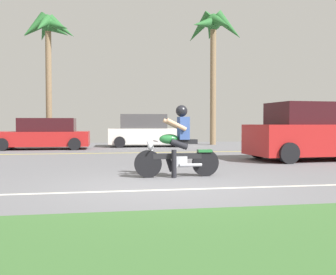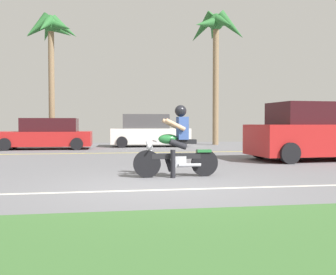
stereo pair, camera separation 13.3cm
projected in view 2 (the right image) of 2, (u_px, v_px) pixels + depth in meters
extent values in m
cube|color=slate|center=(147.00, 170.00, 10.54)|extent=(56.00, 30.00, 0.04)
cube|color=#3D6B33|center=(236.00, 257.00, 3.54)|extent=(56.00, 3.80, 0.06)
cube|color=silver|center=(167.00, 190.00, 7.29)|extent=(50.40, 0.12, 0.01)
cube|color=yellow|center=(130.00, 153.00, 16.45)|extent=(50.40, 0.12, 0.01)
cylinder|color=black|center=(147.00, 164.00, 8.94)|extent=(0.61, 0.10, 0.61)
cylinder|color=black|center=(205.00, 163.00, 9.17)|extent=(0.61, 0.10, 0.61)
cylinder|color=#B7BAC1|center=(151.00, 153.00, 8.94)|extent=(0.28, 0.05, 0.53)
cube|color=black|center=(176.00, 156.00, 9.05)|extent=(1.11, 0.12, 0.12)
cube|color=#B7BAC1|center=(178.00, 162.00, 9.06)|extent=(0.33, 0.21, 0.24)
ellipsoid|color=#236B33|center=(168.00, 139.00, 9.00)|extent=(0.45, 0.24, 0.22)
cube|color=black|center=(185.00, 142.00, 9.07)|extent=(0.49, 0.23, 0.10)
cube|color=#236B33|center=(204.00, 151.00, 9.16)|extent=(0.33, 0.17, 0.06)
cylinder|color=#B7BAC1|center=(155.00, 141.00, 8.95)|extent=(0.05, 0.63, 0.04)
sphere|color=#B7BAC1|center=(150.00, 147.00, 8.93)|extent=(0.14, 0.14, 0.14)
cylinder|color=#B7BAC1|center=(190.00, 165.00, 8.99)|extent=(0.51, 0.08, 0.07)
cube|color=#334C8C|center=(182.00, 128.00, 9.05)|extent=(0.23, 0.33, 0.51)
sphere|color=black|center=(181.00, 111.00, 9.03)|extent=(0.26, 0.26, 0.26)
cylinder|color=black|center=(176.00, 144.00, 9.14)|extent=(0.41, 0.14, 0.26)
cylinder|color=black|center=(178.00, 144.00, 8.94)|extent=(0.41, 0.14, 0.26)
cylinder|color=black|center=(173.00, 164.00, 8.90)|extent=(0.11, 0.11, 0.62)
cylinder|color=black|center=(169.00, 164.00, 9.15)|extent=(0.21, 0.12, 0.34)
cylinder|color=tan|center=(172.00, 125.00, 9.21)|extent=(0.46, 0.10, 0.29)
cylinder|color=tan|center=(175.00, 125.00, 8.81)|extent=(0.46, 0.10, 0.29)
cube|color=#AD1E1E|center=(320.00, 140.00, 13.27)|extent=(4.72, 2.24, 0.99)
cube|color=#351116|center=(323.00, 114.00, 13.26)|extent=(3.41, 1.89, 0.72)
cylinder|color=black|center=(260.00, 149.00, 13.87)|extent=(0.65, 0.26, 0.64)
cylinder|color=black|center=(290.00, 153.00, 11.95)|extent=(0.65, 0.26, 0.64)
cube|color=#AD1E1E|center=(44.00, 139.00, 18.81)|extent=(4.38, 1.93, 0.67)
cube|color=#351116|center=(50.00, 125.00, 18.82)|extent=(2.55, 1.62, 0.62)
cylinder|color=black|center=(80.00, 142.00, 19.92)|extent=(0.56, 0.20, 0.56)
cylinder|color=black|center=(15.00, 142.00, 19.50)|extent=(0.56, 0.20, 0.56)
cylinder|color=black|center=(77.00, 144.00, 18.14)|extent=(0.56, 0.20, 0.56)
cylinder|color=black|center=(5.00, 144.00, 17.71)|extent=(0.56, 0.20, 0.56)
cube|color=white|center=(150.00, 136.00, 20.86)|extent=(4.14, 1.87, 0.79)
cube|color=#444346|center=(146.00, 121.00, 20.81)|extent=(2.42, 1.54, 0.73)
cylinder|color=black|center=(122.00, 142.00, 19.89)|extent=(0.57, 0.21, 0.56)
cylinder|color=black|center=(180.00, 142.00, 20.21)|extent=(0.57, 0.21, 0.56)
cylinder|color=black|center=(122.00, 141.00, 21.53)|extent=(0.57, 0.21, 0.56)
cylinder|color=black|center=(176.00, 140.00, 21.85)|extent=(0.57, 0.21, 0.56)
cylinder|color=#846B4C|center=(216.00, 84.00, 22.65)|extent=(0.34, 0.34, 6.87)
sphere|color=#28662D|center=(216.00, 22.00, 22.53)|extent=(0.88, 0.88, 0.88)
cone|color=#28662D|center=(231.00, 26.00, 22.55)|extent=(1.91, 0.94, 1.80)
cone|color=#28662D|center=(214.00, 30.00, 23.38)|extent=(0.95, 2.08, 1.38)
cone|color=#28662D|center=(202.00, 28.00, 22.98)|extent=(1.79, 1.69, 1.84)
cone|color=#28662D|center=(207.00, 23.00, 21.92)|extent=(2.00, 1.75, 1.12)
cone|color=#28662D|center=(224.00, 23.00, 21.75)|extent=(1.10, 2.10, 1.37)
cylinder|color=#846B4C|center=(52.00, 86.00, 21.25)|extent=(0.31, 0.31, 6.40)
sphere|color=#28662D|center=(51.00, 25.00, 21.14)|extent=(0.81, 0.81, 0.81)
cone|color=#28662D|center=(64.00, 28.00, 21.19)|extent=(1.65, 0.73, 1.37)
cone|color=#28662D|center=(61.00, 31.00, 21.75)|extent=(1.50, 1.60, 0.83)
cone|color=#28662D|center=(47.00, 31.00, 21.75)|extent=(1.12, 1.70, 1.35)
cone|color=#28662D|center=(39.00, 29.00, 21.27)|extent=(1.72, 1.07, 1.28)
cone|color=#28662D|center=(37.00, 26.00, 20.77)|extent=(1.59, 1.10, 1.51)
cone|color=#28662D|center=(45.00, 25.00, 20.45)|extent=(0.98, 1.72, 1.29)
cone|color=#28662D|center=(60.00, 26.00, 20.77)|extent=(1.61, 1.53, 0.98)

